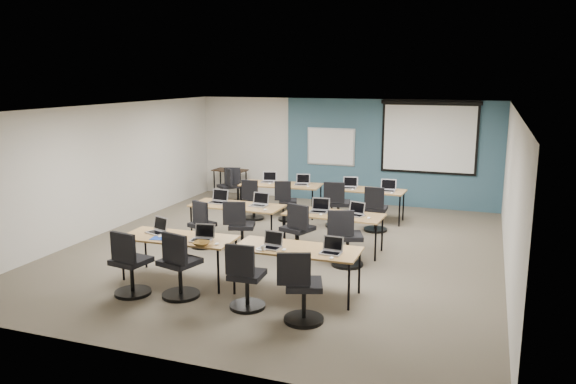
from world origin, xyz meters
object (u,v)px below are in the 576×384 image
at_px(training_table_back_right, 368,192).
at_px(task_chair_5, 240,231).
at_px(laptop_7, 356,212).
at_px(laptop_9, 302,182).
at_px(task_chair_4, 202,228).
at_px(laptop_8, 269,180).
at_px(projector_screen, 429,133).
at_px(laptop_10, 350,185).
at_px(training_table_front_left, 179,239).
at_px(laptop_0, 158,229).
at_px(laptop_2, 272,244).
at_px(laptop_5, 259,203).
at_px(task_chair_7, 346,242).
at_px(training_table_mid_right, 334,216).
at_px(task_chair_1, 179,270).
at_px(task_chair_0, 130,269).
at_px(laptop_6, 319,209).
at_px(whiteboard, 331,147).
at_px(utility_table, 230,173).
at_px(task_chair_6, 298,235).
at_px(laptop_11, 388,188).
at_px(task_chair_9, 286,204).
at_px(task_chair_8, 253,203).
at_px(task_chair_3, 301,293).
at_px(laptop_3, 332,249).
at_px(task_chair_11, 375,213).
at_px(spare_chair_b, 227,189).
at_px(laptop_4, 218,199).
at_px(training_table_front_right, 297,251).
at_px(task_chair_10, 337,208).
at_px(training_table_mid_left, 237,207).
at_px(task_chair_2, 245,282).

distance_m(training_table_back_right, task_chair_5, 3.62).
distance_m(laptop_7, laptop_9, 3.14).
bearing_deg(task_chair_4, laptop_8, 107.51).
relative_size(projector_screen, laptop_10, 7.16).
xyz_separation_m(training_table_front_left, laptop_9, (0.48, 4.87, 0.11)).
relative_size(laptop_0, task_chair_4, 0.34).
xyz_separation_m(laptop_2, laptop_5, (-1.25, 2.52, 0.00)).
bearing_deg(projector_screen, task_chair_7, -99.53).
distance_m(training_table_mid_right, task_chair_1, 3.40).
xyz_separation_m(task_chair_0, laptop_8, (-0.03, 5.73, 0.36)).
height_order(projector_screen, laptop_6, projector_screen).
distance_m(task_chair_0, laptop_10, 6.04).
distance_m(whiteboard, utility_table, 2.89).
distance_m(projector_screen, laptop_0, 7.48).
bearing_deg(training_table_back_right, laptop_5, -123.24).
relative_size(task_chair_6, laptop_10, 3.09).
distance_m(laptop_11, utility_table, 4.77).
xyz_separation_m(training_table_front_left, task_chair_9, (0.34, 4.17, -0.30)).
relative_size(training_table_front_left, task_chair_4, 1.94).
bearing_deg(laptop_10, task_chair_8, -168.30).
bearing_deg(task_chair_4, laptop_0, -69.14).
bearing_deg(task_chair_3, laptop_9, 89.27).
relative_size(task_chair_1, task_chair_4, 1.10).
bearing_deg(training_table_mid_right, laptop_6, 172.12).
bearing_deg(training_table_back_right, laptop_10, -178.29).
xyz_separation_m(laptop_5, laptop_6, (1.28, -0.10, 0.00)).
xyz_separation_m(task_chair_0, laptop_3, (2.91, 0.86, 0.36)).
relative_size(task_chair_4, task_chair_7, 0.92).
height_order(task_chair_3, task_chair_4, task_chair_3).
xyz_separation_m(task_chair_4, task_chair_11, (2.92, 2.30, 0.02)).
bearing_deg(task_chair_8, spare_chair_b, 129.97).
bearing_deg(training_table_mid_right, spare_chair_b, 143.58).
relative_size(laptop_3, laptop_4, 0.87).
bearing_deg(training_table_mid_right, task_chair_7, -57.97).
height_order(whiteboard, task_chair_7, whiteboard).
distance_m(training_table_front_right, task_chair_7, 1.56).
relative_size(task_chair_0, laptop_5, 3.08).
distance_m(laptop_4, laptop_10, 3.22).
distance_m(laptop_5, laptop_10, 2.68).
height_order(task_chair_8, laptop_10, laptop_10).
xyz_separation_m(training_table_front_right, task_chair_10, (-0.42, 3.95, -0.26)).
distance_m(training_table_front_left, laptop_10, 5.11).
xyz_separation_m(laptop_10, laptop_11, (0.89, -0.04, 0.00)).
xyz_separation_m(training_table_mid_left, laptop_7, (2.45, -0.03, 0.10)).
xyz_separation_m(whiteboard, task_chair_3, (1.66, -7.42, -1.02)).
bearing_deg(task_chair_6, utility_table, 148.11).
bearing_deg(task_chair_8, projector_screen, 30.23).
xyz_separation_m(whiteboard, task_chair_1, (-0.33, -7.22, -1.01)).
bearing_deg(task_chair_2, laptop_4, 119.33).
distance_m(task_chair_3, task_chair_9, 5.44).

